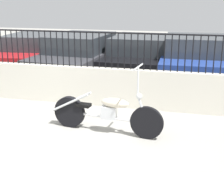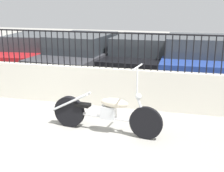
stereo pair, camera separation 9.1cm
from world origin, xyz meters
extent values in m
plane|color=gray|center=(0.00, 0.00, 0.00)|extent=(40.00, 40.00, 0.00)
cube|color=beige|center=(0.00, 2.34, 0.45)|extent=(8.08, 0.18, 0.90)
cylinder|color=black|center=(-2.06, 2.34, 1.32)|extent=(0.02, 0.02, 0.83)
cylinder|color=black|center=(-1.91, 2.34, 1.32)|extent=(0.02, 0.02, 0.83)
cylinder|color=black|center=(-1.76, 2.34, 1.32)|extent=(0.02, 0.02, 0.83)
cylinder|color=black|center=(-1.62, 2.34, 1.32)|extent=(0.02, 0.02, 0.83)
cylinder|color=black|center=(-1.47, 2.34, 1.32)|extent=(0.02, 0.02, 0.83)
cylinder|color=black|center=(-1.32, 2.34, 1.32)|extent=(0.02, 0.02, 0.83)
cylinder|color=black|center=(-1.18, 2.34, 1.32)|extent=(0.02, 0.02, 0.83)
cylinder|color=black|center=(-1.03, 2.34, 1.32)|extent=(0.02, 0.02, 0.83)
cylinder|color=black|center=(-0.88, 2.34, 1.32)|extent=(0.02, 0.02, 0.83)
cylinder|color=black|center=(-0.73, 2.34, 1.32)|extent=(0.02, 0.02, 0.83)
cylinder|color=black|center=(-0.59, 2.34, 1.32)|extent=(0.02, 0.02, 0.83)
cylinder|color=black|center=(-0.44, 2.34, 1.32)|extent=(0.02, 0.02, 0.83)
cylinder|color=black|center=(-0.29, 2.34, 1.32)|extent=(0.02, 0.02, 0.83)
cylinder|color=black|center=(-0.15, 2.34, 1.32)|extent=(0.02, 0.02, 0.83)
cylinder|color=black|center=(0.00, 2.34, 1.32)|extent=(0.02, 0.02, 0.83)
cylinder|color=black|center=(0.15, 2.34, 1.32)|extent=(0.02, 0.02, 0.83)
cylinder|color=black|center=(0.29, 2.34, 1.32)|extent=(0.02, 0.02, 0.83)
cylinder|color=black|center=(0.44, 2.34, 1.32)|extent=(0.02, 0.02, 0.83)
cylinder|color=black|center=(0.59, 2.34, 1.32)|extent=(0.02, 0.02, 0.83)
cylinder|color=black|center=(0.73, 2.34, 1.32)|extent=(0.02, 0.02, 0.83)
cylinder|color=black|center=(0.88, 2.34, 1.32)|extent=(0.02, 0.02, 0.83)
cylinder|color=black|center=(1.03, 2.34, 1.32)|extent=(0.02, 0.02, 0.83)
cylinder|color=black|center=(1.18, 2.34, 1.32)|extent=(0.02, 0.02, 0.83)
cylinder|color=black|center=(1.32, 2.34, 1.32)|extent=(0.02, 0.02, 0.83)
cylinder|color=black|center=(1.47, 2.34, 1.32)|extent=(0.02, 0.02, 0.83)
cylinder|color=black|center=(1.62, 2.34, 1.32)|extent=(0.02, 0.02, 0.83)
cylinder|color=black|center=(1.76, 2.34, 1.32)|extent=(0.02, 0.02, 0.83)
cylinder|color=black|center=(1.91, 2.34, 1.32)|extent=(0.02, 0.02, 0.83)
cylinder|color=black|center=(2.06, 2.34, 1.32)|extent=(0.02, 0.02, 0.83)
cylinder|color=black|center=(2.20, 2.34, 1.32)|extent=(0.02, 0.02, 0.83)
cylinder|color=black|center=(2.35, 2.34, 1.32)|extent=(0.02, 0.02, 0.83)
cylinder|color=black|center=(2.50, 2.34, 1.32)|extent=(0.02, 0.02, 0.83)
cylinder|color=black|center=(2.65, 2.34, 1.32)|extent=(0.02, 0.02, 0.83)
cylinder|color=black|center=(2.79, 2.34, 1.32)|extent=(0.02, 0.02, 0.83)
cylinder|color=black|center=(2.94, 2.34, 1.32)|extent=(0.02, 0.02, 0.83)
cylinder|color=black|center=(3.09, 2.34, 1.32)|extent=(0.02, 0.02, 0.83)
cylinder|color=black|center=(0.00, 2.34, 1.71)|extent=(8.08, 0.04, 0.04)
cylinder|color=black|center=(1.77, 0.77, 0.30)|extent=(0.61, 0.14, 0.61)
cylinder|color=black|center=(0.23, 0.96, 0.30)|extent=(0.63, 0.18, 0.62)
cylinder|color=silver|center=(1.00, 0.87, 0.30)|extent=(1.42, 0.23, 0.06)
cube|color=silver|center=(1.05, 0.86, 0.40)|extent=(0.28, 0.18, 0.24)
ellipsoid|color=beige|center=(1.17, 0.85, 0.60)|extent=(0.55, 0.26, 0.18)
cube|color=black|center=(0.53, 0.92, 0.48)|extent=(0.30, 0.19, 0.06)
cylinder|color=silver|center=(1.68, 0.78, 0.55)|extent=(0.23, 0.07, 0.51)
sphere|color=silver|center=(1.62, 0.79, 0.78)|extent=(0.11, 0.11, 0.11)
cylinder|color=silver|center=(1.59, 0.80, 1.06)|extent=(0.03, 0.03, 0.51)
cylinder|color=silver|center=(1.59, 0.80, 1.31)|extent=(0.09, 0.52, 0.03)
cylinder|color=silver|center=(0.27, 0.89, 0.52)|extent=(0.77, 0.14, 0.44)
cylinder|color=silver|center=(0.29, 1.02, 0.52)|extent=(0.77, 0.14, 0.44)
cylinder|color=black|center=(-3.67, 6.63, 0.32)|extent=(0.18, 0.65, 0.64)
cylinder|color=black|center=(-2.08, 6.80, 0.32)|extent=(0.18, 0.65, 0.64)
cylinder|color=black|center=(-1.80, 4.15, 0.32)|extent=(0.18, 0.65, 0.64)
cube|color=#AD191E|center=(-2.73, 5.39, 0.53)|extent=(2.15, 4.46, 0.59)
cube|color=#2D3338|center=(-2.71, 5.18, 1.06)|extent=(1.75, 2.22, 0.47)
cylinder|color=black|center=(-1.55, 6.35, 0.32)|extent=(0.15, 0.65, 0.64)
cylinder|color=black|center=(0.12, 6.23, 0.32)|extent=(0.15, 0.65, 0.64)
cylinder|color=black|center=(-1.74, 3.52, 0.32)|extent=(0.15, 0.65, 0.64)
cylinder|color=black|center=(-0.07, 3.40, 0.32)|extent=(0.15, 0.65, 0.64)
cube|color=#38383D|center=(-0.81, 4.87, 0.57)|extent=(2.10, 4.69, 0.65)
cube|color=#2D3338|center=(-0.82, 4.65, 1.14)|extent=(1.75, 2.30, 0.50)
cylinder|color=black|center=(0.12, 6.70, 0.32)|extent=(0.13, 0.64, 0.64)
cylinder|color=black|center=(1.91, 6.65, 0.32)|extent=(0.13, 0.64, 0.64)
cylinder|color=black|center=(0.06, 4.13, 0.32)|extent=(0.13, 0.64, 0.64)
cylinder|color=black|center=(1.85, 4.08, 0.32)|extent=(0.13, 0.64, 0.64)
cube|color=black|center=(0.98, 5.39, 0.53)|extent=(2.00, 4.19, 0.59)
cube|color=#2D3338|center=(0.98, 5.18, 1.08)|extent=(1.75, 2.03, 0.50)
cylinder|color=black|center=(1.69, 6.15, 0.32)|extent=(0.13, 0.64, 0.64)
cylinder|color=black|center=(3.48, 6.20, 0.32)|extent=(0.13, 0.64, 0.64)
cylinder|color=black|center=(1.75, 3.69, 0.32)|extent=(0.13, 0.64, 0.64)
cube|color=navy|center=(2.62, 4.94, 0.58)|extent=(1.99, 4.01, 0.68)
cube|color=#2D3338|center=(2.62, 4.75, 1.17)|extent=(1.75, 1.95, 0.51)
camera|label=1|loc=(2.42, -4.40, 2.44)|focal=50.00mm
camera|label=2|loc=(2.50, -4.37, 2.44)|focal=50.00mm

